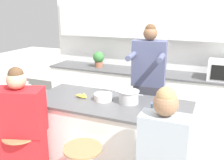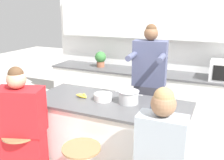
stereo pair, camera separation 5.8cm
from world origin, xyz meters
name	(u,v)px [view 1 (the left image)]	position (x,y,z in m)	size (l,w,h in m)	color
wall_back	(152,33)	(0.00, 1.92, 1.54)	(4.02, 0.22, 2.70)	white
back_counter	(145,95)	(0.00, 1.64, 0.45)	(3.73, 0.60, 0.89)	white
kitchen_island	(109,135)	(0.00, 0.00, 0.45)	(1.90, 0.83, 0.90)	black
bar_stool_leftmost	(23,157)	(-0.76, -0.69, 0.37)	(0.39, 0.39, 0.65)	#997047
person_cooking	(148,91)	(0.30, 0.64, 0.88)	(0.49, 0.59, 1.78)	#383842
person_wrapped_blanket	(22,133)	(-0.76, -0.66, 0.65)	(0.57, 0.43, 1.40)	red
cooking_pot	(129,97)	(0.22, 0.07, 0.97)	(0.33, 0.25, 0.15)	#B7BABC
fruit_bowl	(103,97)	(-0.09, 0.03, 0.94)	(0.22, 0.22, 0.08)	white
coffee_cup_near	(154,108)	(0.56, -0.08, 0.95)	(0.11, 0.07, 0.10)	#4C7099
banana_bunch	(82,96)	(-0.37, 0.00, 0.92)	(0.16, 0.12, 0.05)	yellow
juice_carton	(158,109)	(0.63, -0.23, 0.99)	(0.08, 0.08, 0.21)	gold
potted_plant	(99,58)	(-0.94, 1.64, 1.05)	(0.21, 0.21, 0.30)	#93563D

